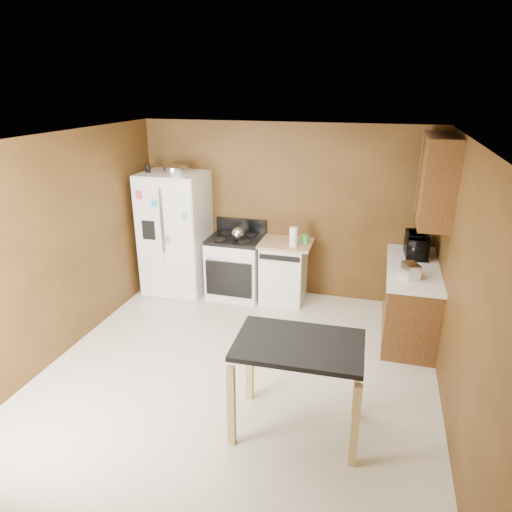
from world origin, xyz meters
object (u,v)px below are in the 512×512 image
at_px(green_canister, 305,239).
at_px(microwave, 417,246).
at_px(gas_range, 236,266).
at_px(pen_cup, 148,169).
at_px(island, 299,357).
at_px(roasting_pan, 176,169).
at_px(toaster, 411,271).
at_px(kettle, 238,234).
at_px(dishwasher, 284,271).
at_px(paper_towel, 294,237).
at_px(refrigerator, 176,233).

xyz_separation_m(green_canister, microwave, (1.47, -0.14, 0.09)).
bearing_deg(gas_range, microwave, -2.05).
xyz_separation_m(pen_cup, island, (2.66, -2.47, -1.10)).
relative_size(roasting_pan, island, 0.32).
bearing_deg(green_canister, toaster, -33.23).
distance_m(kettle, dishwasher, 0.85).
bearing_deg(paper_towel, microwave, 1.30).
relative_size(microwave, island, 0.43).
relative_size(pen_cup, paper_towel, 0.40).
height_order(pen_cup, kettle, pen_cup).
bearing_deg(green_canister, microwave, -5.62).
bearing_deg(pen_cup, island, -42.88).
distance_m(kettle, green_canister, 0.94).
bearing_deg(toaster, kettle, 139.86).
xyz_separation_m(refrigerator, dishwasher, (1.63, 0.09, -0.45)).
xyz_separation_m(pen_cup, gas_range, (1.25, 0.11, -1.39)).
bearing_deg(toaster, dishwasher, 130.22).
bearing_deg(refrigerator, toaster, -13.46).
bearing_deg(toaster, roasting_pan, 143.61).
bearing_deg(green_canister, kettle, -170.91).
bearing_deg(toaster, pen_cup, 146.50).
bearing_deg(microwave, pen_cup, 87.07).
bearing_deg(refrigerator, dishwasher, 2.99).
bearing_deg(island, pen_cup, 137.12).
bearing_deg(pen_cup, dishwasher, 4.01).
bearing_deg(microwave, dishwasher, 83.00).
relative_size(roasting_pan, kettle, 2.03).
bearing_deg(microwave, kettle, 86.79).
relative_size(roasting_pan, paper_towel, 1.37).
relative_size(toaster, microwave, 0.48).
xyz_separation_m(roasting_pan, paper_towel, (1.73, -0.10, -0.82)).
bearing_deg(gas_range, paper_towel, -8.10).
relative_size(pen_cup, green_canister, 0.92).
relative_size(green_canister, toaster, 0.50).
bearing_deg(kettle, roasting_pan, 175.53).
relative_size(kettle, dishwasher, 0.20).
bearing_deg(gas_range, island, -61.34).
bearing_deg(paper_towel, island, -77.70).
xyz_separation_m(microwave, dishwasher, (-1.75, 0.11, -0.58)).
bearing_deg(gas_range, roasting_pan, -178.64).
xyz_separation_m(paper_towel, island, (0.54, -2.46, -0.27)).
distance_m(toaster, dishwasher, 1.95).
relative_size(pen_cup, dishwasher, 0.12).
height_order(pen_cup, refrigerator, pen_cup).
xyz_separation_m(toaster, dishwasher, (-1.66, 0.87, -0.53)).
bearing_deg(roasting_pan, toaster, -14.34).
relative_size(roasting_pan, pen_cup, 3.40).
bearing_deg(microwave, green_canister, 81.07).
height_order(paper_towel, toaster, paper_towel).
bearing_deg(gas_range, pen_cup, -174.81).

